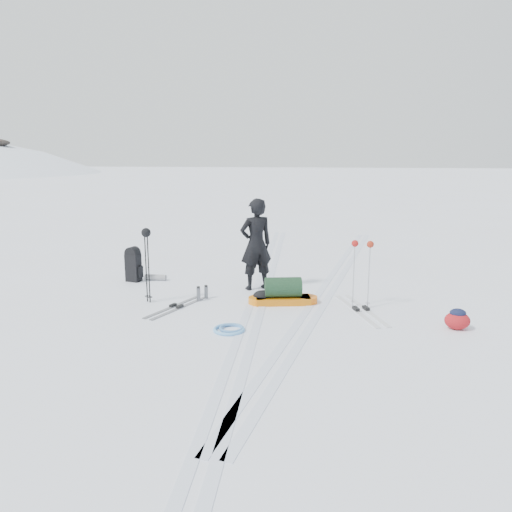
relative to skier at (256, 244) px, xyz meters
The scene contains 13 objects.
ground 1.53m from the skier, 80.16° to the right, with size 200.00×200.00×0.00m, color white.
ski_tracks 1.30m from the skier, 19.97° to the right, with size 3.38×17.97×0.01m.
skier is the anchor object (origin of this frame).
pulk_sled 1.41m from the skier, 54.03° to the right, with size 1.39×0.68×0.51m.
expedition_rucksack 2.86m from the skier, behind, with size 0.88×0.38×0.79m.
ski_poles_black 2.31m from the skier, 145.53° to the right, with size 0.20×0.18×1.46m.
ski_poles_silver 2.36m from the skier, 23.79° to the right, with size 0.40×0.17×1.28m.
touring_skis_grey 2.22m from the skier, 128.62° to the right, with size 0.78×1.60×0.06m.
touring_skis_white 2.64m from the skier, 28.54° to the right, with size 0.95×1.93×0.07m.
rope_coil 2.78m from the skier, 89.75° to the right, with size 0.64×0.64×0.06m.
small_daypack 4.23m from the skier, 27.51° to the right, with size 0.50×0.44×0.35m.
thermos_pair 1.58m from the skier, 132.83° to the right, with size 0.19×0.29×0.29m.
stuff_sack 1.32m from the skier, 72.71° to the right, with size 0.42×0.33×0.24m.
Camera 1 is at (1.53, -9.00, 2.83)m, focal length 35.00 mm.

